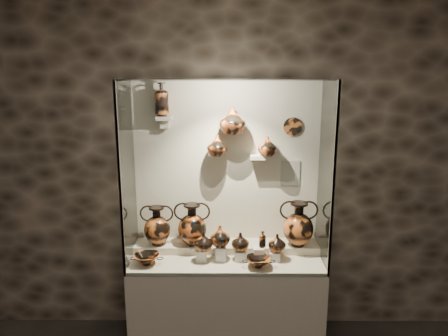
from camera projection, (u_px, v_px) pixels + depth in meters
The scene contains 36 objects.
wall_back at pixel (227, 166), 4.02m from camera, with size 5.00×0.02×3.20m, color black.
plinth at pixel (226, 301), 3.98m from camera, with size 1.70×0.60×0.80m, color beige.
front_tier at pixel (226, 259), 3.89m from camera, with size 1.68×0.58×0.03m, color beige.
rear_tier at pixel (226, 248), 4.05m from camera, with size 1.70×0.25×0.10m, color beige.
back_panel at pixel (227, 166), 4.02m from camera, with size 1.70×0.03×1.60m, color beige.
glass_front at pixel (227, 183), 3.42m from camera, with size 1.70×0.01×1.60m, color white.
glass_left at pixel (127, 174), 3.71m from camera, with size 0.01×0.60×1.60m, color white.
glass_right at pixel (326, 174), 3.70m from camera, with size 0.01×0.60×1.60m, color white.
glass_top at pixel (227, 79), 3.53m from camera, with size 1.70×0.60×0.01m, color white.
frame_post_left at pixel (120, 183), 3.43m from camera, with size 0.02×0.02×1.60m, color gray.
frame_post_right at pixel (334, 183), 3.42m from camera, with size 0.02×0.02×1.60m, color gray.
pedestal_a at pixel (201, 255), 3.83m from camera, with size 0.09×0.09×0.10m, color silver.
pedestal_b at pixel (221, 253), 3.82m from camera, with size 0.09×0.09×0.13m, color silver.
pedestal_c at pixel (240, 256), 3.83m from camera, with size 0.09×0.09×0.09m, color silver.
pedestal_d at pixel (258, 254), 3.82m from camera, with size 0.09×0.09×0.12m, color silver.
pedestal_e at pixel (274, 256), 3.83m from camera, with size 0.09×0.09×0.08m, color silver.
bracket_ul at pixel (164, 118), 3.84m from camera, with size 0.14×0.12×0.04m, color beige.
bracket_ca at pixel (216, 157), 3.92m from camera, with size 0.14×0.12×0.04m, color beige.
bracket_cb at pixel (238, 135), 3.87m from camera, with size 0.10×0.12×0.04m, color beige.
bracket_cc at pixel (258, 157), 3.92m from camera, with size 0.14×0.12×0.04m, color beige.
amphora_left at pixel (157, 225), 3.97m from camera, with size 0.29×0.29×0.36m, color #B15621, non-canonical shape.
amphora_mid at pixel (192, 224), 3.96m from camera, with size 0.31×0.31×0.39m, color #AD4A1E, non-canonical shape.
amphora_right at pixel (298, 224), 3.94m from camera, with size 0.33×0.33×0.41m, color #B15621, non-canonical shape.
jug_a at pixel (204, 241), 3.78m from camera, with size 0.16×0.16×0.17m, color #B15621.
jug_b at pixel (220, 236), 3.80m from camera, with size 0.18×0.18×0.18m, color #AD4A1E.
jug_c at pixel (240, 242), 3.81m from camera, with size 0.16×0.16×0.16m, color #B15621.
jug_e at pixel (277, 243), 3.81m from camera, with size 0.15×0.15×0.16m, color #B15621.
lekythos_small at pixel (262, 238), 3.80m from camera, with size 0.07×0.07×0.16m, color #AD4A1E, non-canonical shape.
kylix_left at pixel (147, 258), 3.75m from camera, with size 0.28×0.23×0.11m, color #AD4A1E, non-canonical shape.
kylix_right at pixel (259, 261), 3.70m from camera, with size 0.27×0.23×0.11m, color #B15621, non-canonical shape.
lekythos_tall at pixel (162, 97), 3.78m from camera, with size 0.13×0.13×0.33m, color #B15621, non-canonical shape.
ovoid_vase_a at pixel (217, 146), 3.86m from camera, with size 0.18×0.18×0.19m, color #AD4A1E.
ovoid_vase_b at pixel (232, 120), 3.78m from camera, with size 0.23×0.23×0.24m, color #AD4A1E.
ovoid_vase_c at pixel (267, 146), 3.86m from camera, with size 0.17×0.17×0.17m, color #AD4A1E.
wall_plate at pixel (293, 127), 3.90m from camera, with size 0.17×0.17×0.02m, color #A45320.
info_placard at pixel (290, 173), 4.01m from camera, with size 0.17×0.01×0.23m, color beige.
Camera 1 is at (-0.00, -1.42, 2.50)m, focal length 35.00 mm.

